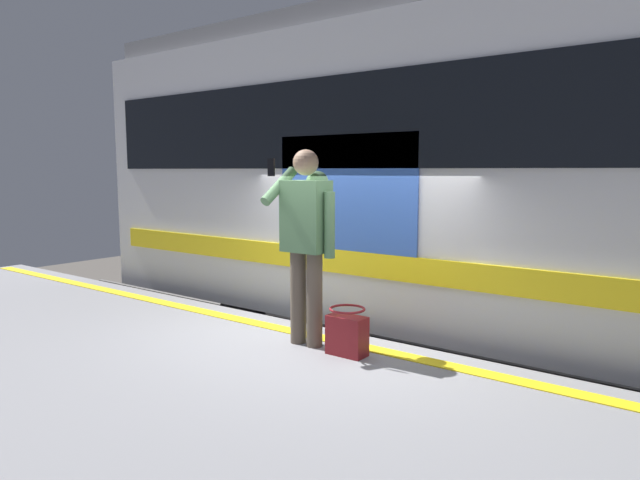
# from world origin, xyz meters

# --- Properties ---
(ground_plane) EXTENTS (23.49, 23.49, 0.00)m
(ground_plane) POSITION_xyz_m (0.00, 0.00, 0.00)
(ground_plane) COLOR #4C4742
(safety_line) EXTENTS (12.28, 0.16, 0.01)m
(safety_line) POSITION_xyz_m (0.00, 0.30, 1.03)
(safety_line) COLOR yellow
(safety_line) RESTS_ON platform
(track_rail_near) EXTENTS (16.29, 0.08, 0.16)m
(track_rail_near) POSITION_xyz_m (0.00, -1.11, 0.08)
(track_rail_near) COLOR slate
(track_rail_near) RESTS_ON ground
(track_rail_far) EXTENTS (16.29, 0.08, 0.16)m
(track_rail_far) POSITION_xyz_m (0.00, -2.55, 0.08)
(track_rail_far) COLOR slate
(track_rail_far) RESTS_ON ground
(train_carriage) EXTENTS (11.84, 3.07, 4.09)m
(train_carriage) POSITION_xyz_m (-1.95, -1.82, 2.58)
(train_carriage) COLOR silver
(train_carriage) RESTS_ON ground
(passenger) EXTENTS (0.57, 0.55, 1.69)m
(passenger) POSITION_xyz_m (-0.04, 0.52, 2.03)
(passenger) COLOR brown
(passenger) RESTS_ON platform
(handbag) EXTENTS (0.33, 0.30, 0.40)m
(handbag) POSITION_xyz_m (-0.49, 0.55, 1.21)
(handbag) COLOR maroon
(handbag) RESTS_ON platform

